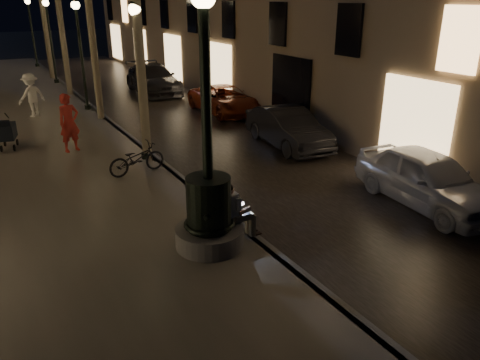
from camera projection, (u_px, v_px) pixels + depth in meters
ground at (101, 117)px, 20.71m from camera, size 120.00×120.00×0.00m
cobble_lane at (164, 109)px, 22.09m from camera, size 6.00×45.00×0.02m
promenade at (1, 127)px, 18.83m from camera, size 8.00×45.00×0.20m
curb_strip at (100, 115)px, 20.67m from camera, size 0.25×45.00×0.20m
fountain_lamppost at (209, 200)px, 9.29m from camera, size 1.40×1.40×5.21m
seated_man_laptop at (235, 209)px, 9.70m from camera, size 0.90×0.31×1.27m
lamp_curb_a at (139, 60)px, 13.73m from camera, size 0.36×0.36×4.81m
lamp_curb_b at (80, 40)px, 20.20m from camera, size 0.36×0.36×4.81m
lamp_curb_c at (49, 29)px, 26.66m from camera, size 0.36×0.36×4.81m
lamp_curb_d at (31, 23)px, 33.13m from camera, size 0.36×0.36×4.81m
stroller at (7, 132)px, 15.56m from camera, size 0.67×1.17×1.18m
car_front at (428, 179)px, 11.78m from camera, size 2.05×4.30×1.42m
car_second at (288, 128)px, 16.42m from camera, size 1.85×4.26×1.36m
car_third at (225, 100)px, 21.26m from camera, size 2.06×4.40×1.22m
car_rear at (153, 79)px, 25.65m from camera, size 2.55×5.43×1.53m
pedestrian_red at (69, 123)px, 15.21m from camera, size 0.80×0.64×1.91m
pedestrian_white at (31, 95)px, 19.72m from camera, size 1.35×1.11×1.81m
bicycle at (137, 159)px, 13.43m from camera, size 1.75×0.81×0.89m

